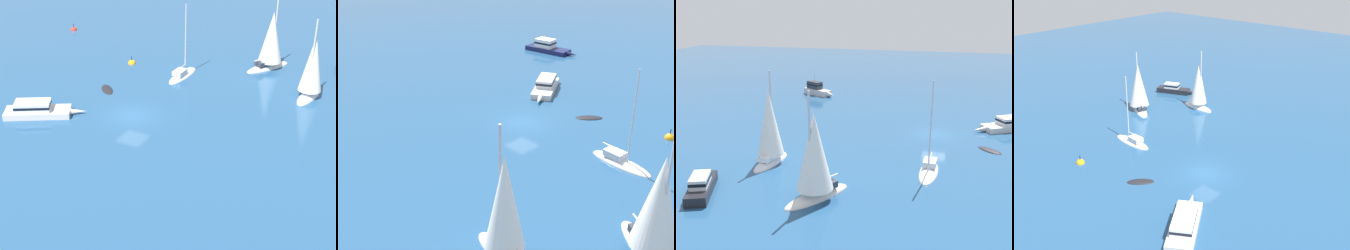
{
  "view_description": "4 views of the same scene",
  "coord_description": "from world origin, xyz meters",
  "views": [
    {
      "loc": [
        -23.26,
        36.52,
        22.61
      ],
      "look_at": [
        -4.51,
        1.17,
        0.72
      ],
      "focal_mm": 54.67,
      "sensor_mm": 36.0,
      "label": 1
    },
    {
      "loc": [
        -27.3,
        -26.16,
        17.63
      ],
      "look_at": [
        -4.02,
        -1.95,
        1.71
      ],
      "focal_mm": 46.78,
      "sensor_mm": 36.0,
      "label": 2
    },
    {
      "loc": [
        1.37,
        -44.08,
        13.85
      ],
      "look_at": [
        -8.68,
        -5.79,
        2.1
      ],
      "focal_mm": 44.49,
      "sensor_mm": 36.0,
      "label": 3
    },
    {
      "loc": [
        28.08,
        21.25,
        21.04
      ],
      "look_at": [
        -6.8,
        -9.03,
        0.5
      ],
      "focal_mm": 42.81,
      "sensor_mm": 36.0,
      "label": 4
    }
  ],
  "objects": [
    {
      "name": "skiff",
      "position": [
        5.41,
        -3.83,
        0.0
      ],
      "size": [
        2.66,
        2.65,
        0.32
      ],
      "rotation": [
        0.0,
        0.0,
        5.5
      ],
      "color": "black",
      "rests_on": "ground"
    },
    {
      "name": "sloop",
      "position": [
        -7.69,
        -17.74,
        2.93
      ],
      "size": [
        4.42,
        5.94,
        8.63
      ],
      "rotation": [
        0.0,
        0.0,
        4.18
      ],
      "color": "silver",
      "rests_on": "ground"
    },
    {
      "name": "motor_cruiser",
      "position": [
        8.01,
        4.12,
        0.61
      ],
      "size": [
        7.28,
        5.16,
        1.46
      ],
      "rotation": [
        0.0,
        0.0,
        3.68
      ],
      "color": "silver",
      "rests_on": "ground"
    },
    {
      "name": "yacht",
      "position": [
        0.03,
        -10.81,
        0.13
      ],
      "size": [
        1.81,
        5.49,
        8.43
      ],
      "rotation": [
        0.0,
        0.0,
        4.66
      ],
      "color": "white",
      "rests_on": "ground"
    },
    {
      "name": "mooring_buoy",
      "position": [
        7.0,
        -11.38,
        0.0
      ],
      "size": [
        0.9,
        0.9,
        1.33
      ],
      "color": "orange",
      "rests_on": "ground"
    },
    {
      "name": "sailboat",
      "position": [
        -13.79,
        -12.04,
        2.92
      ],
      "size": [
        2.58,
        5.32,
        8.76
      ],
      "rotation": [
        0.0,
        0.0,
        1.46
      ],
      "color": "white",
      "rests_on": "ground"
    },
    {
      "name": "cabin_cruiser",
      "position": [
        -16.35,
        -18.92,
        0.61
      ],
      "size": [
        3.43,
        6.28,
        1.52
      ],
      "rotation": [
        0.0,
        0.0,
        1.95
      ],
      "color": "black",
      "rests_on": "ground"
    },
    {
      "name": "ground_plane",
      "position": [
        0.0,
        0.0,
        0.0
      ],
      "size": [
        160.0,
        160.0,
        0.0
      ],
      "primitive_type": "plane",
      "color": "navy"
    }
  ]
}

